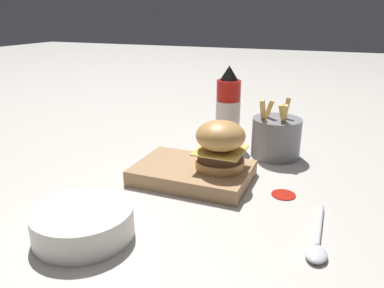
{
  "coord_description": "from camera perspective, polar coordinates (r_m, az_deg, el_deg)",
  "views": [
    {
      "loc": [
        -0.31,
        0.67,
        0.34
      ],
      "look_at": [
        -0.04,
        0.0,
        0.08
      ],
      "focal_mm": 35.0,
      "sensor_mm": 36.0,
      "label": 1
    }
  ],
  "objects": [
    {
      "name": "ketchup_bottle",
      "position": [
        0.99,
        5.51,
        5.14
      ],
      "size": [
        0.06,
        0.06,
        0.21
      ],
      "color": "red",
      "rests_on": "ground_plane"
    },
    {
      "name": "burger",
      "position": [
        0.76,
        4.33,
        -0.09
      ],
      "size": [
        0.1,
        0.1,
        0.1
      ],
      "color": "tan",
      "rests_on": "serving_board"
    },
    {
      "name": "spoon",
      "position": [
        0.61,
        18.54,
        -14.51
      ],
      "size": [
        0.03,
        0.17,
        0.01
      ],
      "rotation": [
        0.0,
        0.0,
        1.59
      ],
      "color": "silver",
      "rests_on": "ground_plane"
    },
    {
      "name": "side_bowl",
      "position": [
        0.62,
        -16.25,
        -11.31
      ],
      "size": [
        0.16,
        0.16,
        0.05
      ],
      "color": "silver",
      "rests_on": "ground_plane"
    },
    {
      "name": "ketchup_puddle",
      "position": [
        0.76,
        13.77,
        -7.45
      ],
      "size": [
        0.05,
        0.05,
        0.0
      ],
      "color": "#B21E14",
      "rests_on": "ground_plane"
    },
    {
      "name": "ground_plane",
      "position": [
        0.81,
        -2.56,
        -5.0
      ],
      "size": [
        6.0,
        6.0,
        0.0
      ],
      "primitive_type": "plane",
      "color": "#B7B2A8"
    },
    {
      "name": "serving_board",
      "position": [
        0.79,
        -0.0,
        -4.51
      ],
      "size": [
        0.24,
        0.16,
        0.03
      ],
      "color": "#A37A51",
      "rests_on": "ground_plane"
    },
    {
      "name": "fries_basket",
      "position": [
        0.93,
        12.69,
        1.04
      ],
      "size": [
        0.12,
        0.12,
        0.15
      ],
      "color": "slate",
      "rests_on": "ground_plane"
    }
  ]
}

